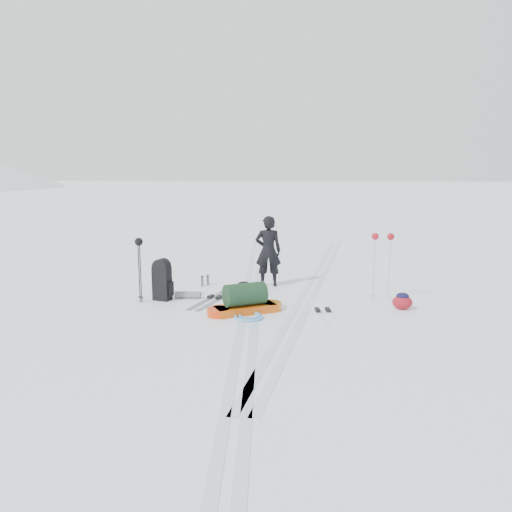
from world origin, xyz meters
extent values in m
plane|color=white|center=(0.00, 0.00, 0.00)|extent=(200.00, 200.00, 0.00)
cube|color=silver|center=(-0.12, 0.00, 0.00)|extent=(1.40, 17.97, 0.01)
cube|color=silver|center=(0.12, 0.00, 0.00)|extent=(1.40, 17.97, 0.01)
cube|color=silver|center=(1.28, 2.00, 0.00)|extent=(2.09, 13.88, 0.01)
cube|color=silver|center=(1.52, 2.00, 0.00)|extent=(2.09, 13.88, 0.01)
imported|color=black|center=(0.27, 1.45, 0.83)|extent=(0.63, 0.44, 1.66)
cube|color=#D6510C|center=(-0.02, -0.83, 0.07)|extent=(1.27, 1.00, 0.15)
cylinder|color=orange|center=(0.46, -0.57, 0.07)|extent=(0.59, 0.59, 0.15)
cylinder|color=red|center=(-0.49, -1.08, 0.07)|extent=(0.59, 0.59, 0.15)
cylinder|color=black|center=(-0.02, -0.83, 0.36)|extent=(0.90, 0.76, 0.43)
cube|color=black|center=(-1.86, -0.05, 0.35)|extent=(0.40, 0.33, 0.69)
cylinder|color=black|center=(-1.86, -0.05, 0.71)|extent=(0.39, 0.31, 0.34)
cube|color=black|center=(-1.68, -0.07, 0.25)|extent=(0.12, 0.19, 0.30)
cylinder|color=slate|center=(-1.35, 0.13, 0.07)|extent=(0.55, 0.15, 0.15)
cylinder|color=black|center=(-2.28, -0.22, 0.62)|extent=(0.02, 0.02, 1.24)
cylinder|color=black|center=(-2.23, -0.28, 0.62)|extent=(0.02, 0.02, 1.24)
torus|color=black|center=(-2.28, -0.22, 0.10)|extent=(0.10, 0.10, 0.01)
torus|color=black|center=(-2.23, -0.28, 0.10)|extent=(0.10, 0.10, 0.01)
sphere|color=black|center=(-2.25, -0.26, 1.26)|extent=(0.17, 0.17, 0.17)
cylinder|color=silver|center=(2.55, 0.32, 0.67)|extent=(0.03, 0.03, 1.34)
cylinder|color=silver|center=(2.86, 0.31, 0.67)|extent=(0.03, 0.03, 1.34)
torus|color=#A2A3A9|center=(2.55, 0.32, 0.10)|extent=(0.11, 0.11, 0.01)
torus|color=silver|center=(2.86, 0.31, 0.10)|extent=(0.11, 0.11, 0.01)
sphere|color=maroon|center=(2.55, 0.32, 1.36)|extent=(0.14, 0.14, 0.14)
sphere|color=maroon|center=(2.86, 0.31, 1.36)|extent=(0.14, 0.14, 0.14)
cube|color=#93979B|center=(-0.68, 0.11, 0.01)|extent=(0.65, 1.91, 0.02)
cube|color=gray|center=(-0.87, 0.16, 0.01)|extent=(0.65, 1.91, 0.02)
cube|color=black|center=(-0.68, 0.11, 0.04)|extent=(0.13, 0.21, 0.05)
cube|color=black|center=(-0.87, 0.16, 0.04)|extent=(0.13, 0.21, 0.05)
cube|color=white|center=(1.37, -0.67, 0.01)|extent=(0.44, 2.02, 0.02)
cube|color=white|center=(1.57, -0.64, 0.01)|extent=(0.44, 2.02, 0.02)
cube|color=black|center=(1.37, -0.67, 0.05)|extent=(0.11, 0.21, 0.06)
cube|color=black|center=(1.57, -0.64, 0.05)|extent=(0.11, 0.21, 0.06)
torus|color=#5DA6E2|center=(0.09, -1.19, 0.03)|extent=(0.56, 0.56, 0.06)
torus|color=#5895D5|center=(0.11, -1.14, 0.04)|extent=(0.44, 0.44, 0.05)
ellipsoid|color=maroon|center=(3.03, -0.30, 0.14)|extent=(0.40, 0.31, 0.28)
ellipsoid|color=black|center=(3.03, -0.30, 0.27)|extent=(0.25, 0.21, 0.14)
cylinder|color=slate|center=(-1.27, 1.25, 0.11)|extent=(0.07, 0.07, 0.22)
cylinder|color=slate|center=(-1.17, 1.41, 0.10)|extent=(0.07, 0.07, 0.21)
cylinder|color=black|center=(-1.27, 1.25, 0.24)|extent=(0.06, 0.06, 0.03)
cylinder|color=black|center=(-1.17, 1.41, 0.22)|extent=(0.06, 0.06, 0.03)
ellipsoid|color=black|center=(-0.23, 0.87, 0.11)|extent=(0.41, 0.34, 0.22)
camera|label=1|loc=(1.05, -10.01, 2.73)|focal=35.00mm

